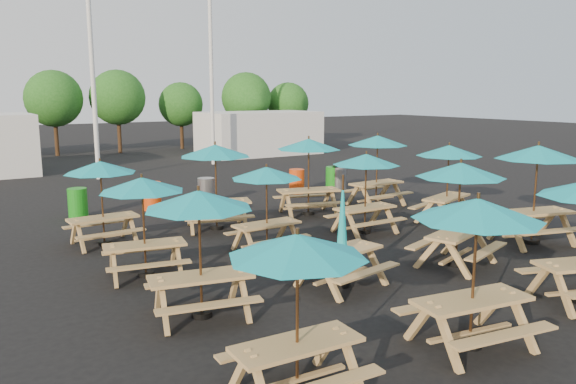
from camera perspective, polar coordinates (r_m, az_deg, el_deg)
ground at (r=14.37m, az=3.22°, el=-5.21°), size 120.00×120.00×0.00m
picnic_unit_0 at (r=6.87m, az=0.96°, el=-6.60°), size 1.83×1.83×2.13m
picnic_unit_1 at (r=9.41m, az=-9.04°, el=-1.64°), size 2.16×2.16×2.22m
picnic_unit_2 at (r=11.79m, az=-14.59°, el=0.07°), size 2.03×2.03×2.11m
picnic_unit_3 at (r=14.61m, az=-18.52°, el=1.86°), size 1.84×1.84×2.14m
picnic_unit_4 at (r=8.61m, az=18.66°, el=-2.65°), size 2.16×2.16×2.31m
picnic_unit_5 at (r=11.06m, az=5.51°, el=-5.01°), size 2.00×1.82×2.24m
picnic_unit_6 at (r=13.30m, az=-2.20°, el=1.37°), size 1.76×1.76×2.07m
picnic_unit_7 at (r=15.58m, az=-7.39°, el=3.61°), size 2.49×2.49×2.40m
picnic_unit_9 at (r=12.67m, az=17.10°, el=1.46°), size 2.41×2.41×2.33m
picnic_unit_10 at (r=15.17m, az=7.94°, el=2.74°), size 1.80×1.80×2.19m
picnic_unit_11 at (r=17.34m, az=2.12°, el=4.36°), size 2.45×2.45×2.41m
picnic_unit_13 at (r=15.24m, az=24.03°, el=3.08°), size 2.54×2.54×2.53m
picnic_unit_14 at (r=17.00m, az=16.02°, el=3.55°), size 2.37×2.37×2.30m
picnic_unit_15 at (r=18.97m, az=9.08°, el=4.71°), size 2.06×2.06×2.40m
waste_bin_0 at (r=18.22m, az=-20.58°, el=-1.08°), size 0.57×0.57×0.92m
waste_bin_1 at (r=18.78m, az=-13.62°, el=-0.40°), size 0.57×0.57×0.92m
waste_bin_2 at (r=19.29m, az=-8.30°, el=0.06°), size 0.57×0.57×0.92m
waste_bin_3 at (r=21.25m, az=0.89°, el=1.09°), size 0.57×0.57×0.92m
waste_bin_4 at (r=21.98m, az=5.21°, el=1.36°), size 0.57×0.57×0.92m
waste_bin_5 at (r=22.03m, az=4.60°, el=1.38°), size 0.57×0.57×0.92m
mast_0 at (r=26.06m, az=-19.43°, el=14.42°), size 0.20×0.20×12.00m
mast_1 at (r=30.10m, az=-7.85°, el=14.23°), size 0.20×0.20×12.00m
event_tent_1 at (r=34.84m, az=-2.97°, el=6.01°), size 7.00×4.00×2.60m
tree_3 at (r=36.52m, az=-22.71°, el=8.74°), size 3.36×3.36×5.09m
tree_4 at (r=36.89m, az=-16.94°, el=9.17°), size 3.41×3.41×5.17m
tree_5 at (r=38.68m, az=-10.83°, el=8.73°), size 2.94×2.94×4.45m
tree_6 at (r=38.75m, az=-4.27°, el=9.55°), size 3.38×3.38×5.13m
tree_7 at (r=40.50m, az=0.00°, el=8.99°), size 2.95×2.95×4.48m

